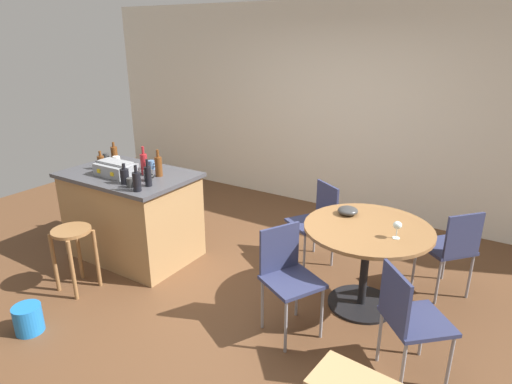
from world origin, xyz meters
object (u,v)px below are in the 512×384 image
at_px(cup_0, 106,157).
at_px(cup_4, 148,175).
at_px(bottle_2, 137,181).
at_px(folding_chair_left, 287,272).
at_px(folding_chair_right, 409,316).
at_px(serving_bowl, 348,211).
at_px(wooden_stool, 73,244).
at_px(bottle_4, 114,153).
at_px(plastic_bucket, 28,319).
at_px(folding_chair_near, 451,246).
at_px(cup_1, 117,161).
at_px(bottle_5, 144,163).
at_px(cup_3, 151,165).
at_px(bottle_6, 159,166).
at_px(wine_glass, 397,226).
at_px(dining_table, 367,246).
at_px(bottle_1, 101,162).
at_px(cup_2, 131,183).
at_px(bottle_0, 125,176).
at_px(kitchen_island, 132,214).
at_px(toolbox, 116,169).
at_px(folding_chair_far, 317,218).

relative_size(cup_0, cup_4, 0.87).
bearing_deg(bottle_2, folding_chair_left, 3.01).
relative_size(folding_chair_right, serving_bowl, 4.73).
height_order(wooden_stool, bottle_4, bottle_4).
xyz_separation_m(serving_bowl, plastic_bucket, (-1.92, -1.96, -0.69)).
bearing_deg(bottle_2, serving_bowl, 27.57).
bearing_deg(cup_0, cup_4, -14.85).
distance_m(folding_chair_near, cup_1, 3.49).
bearing_deg(bottle_5, cup_3, 110.61).
bearing_deg(bottle_6, cup_4, -83.36).
height_order(folding_chair_left, bottle_4, bottle_4).
distance_m(folding_chair_near, plastic_bucket, 3.65).
xyz_separation_m(cup_0, plastic_bucket, (0.80, -1.58, -0.87)).
bearing_deg(wine_glass, cup_1, -177.15).
height_order(folding_chair_right, cup_4, cup_4).
relative_size(bottle_4, cup_1, 1.75).
distance_m(bottle_6, plastic_bucket, 1.77).
xyz_separation_m(dining_table, bottle_2, (-1.94, -0.72, 0.44)).
bearing_deg(bottle_1, dining_table, 9.05).
bearing_deg(bottle_1, cup_2, -18.91).
relative_size(bottle_5, serving_bowl, 1.61).
bearing_deg(bottle_0, serving_bowl, 22.33).
distance_m(kitchen_island, bottle_0, 0.64).
bearing_deg(cup_0, dining_table, 4.21).
bearing_deg(cup_2, folding_chair_right, 0.11).
xyz_separation_m(cup_0, cup_1, (0.20, -0.03, -0.00)).
bearing_deg(bottle_6, dining_table, 7.90).
distance_m(dining_table, cup_1, 2.80).
xyz_separation_m(dining_table, cup_4, (-2.07, -0.45, 0.40)).
distance_m(bottle_6, cup_0, 0.88).
height_order(toolbox, bottle_5, bottle_5).
height_order(folding_chair_left, bottle_0, bottle_0).
height_order(folding_chair_right, plastic_bucket, folding_chair_right).
distance_m(wooden_stool, bottle_0, 0.78).
distance_m(folding_chair_left, bottle_1, 2.42).
bearing_deg(toolbox, bottle_5, 39.10).
relative_size(folding_chair_far, cup_4, 6.86).
xyz_separation_m(toolbox, cup_4, (0.41, 0.04, -0.01)).
relative_size(kitchen_island, folding_chair_left, 1.55).
xyz_separation_m(folding_chair_far, cup_1, (-2.06, -0.77, 0.48)).
height_order(cup_0, cup_3, cup_0).
relative_size(dining_table, cup_0, 10.03).
distance_m(kitchen_island, folding_chair_right, 2.98).
bearing_deg(cup_1, serving_bowl, 9.18).
distance_m(cup_4, wine_glass, 2.36).
bearing_deg(wooden_stool, cup_2, 58.05).
height_order(toolbox, plastic_bucket, toolbox).
distance_m(folding_chair_right, bottle_0, 2.77).
xyz_separation_m(toolbox, bottle_1, (-0.29, 0.05, 0.01)).
height_order(bottle_6, cup_0, bottle_6).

